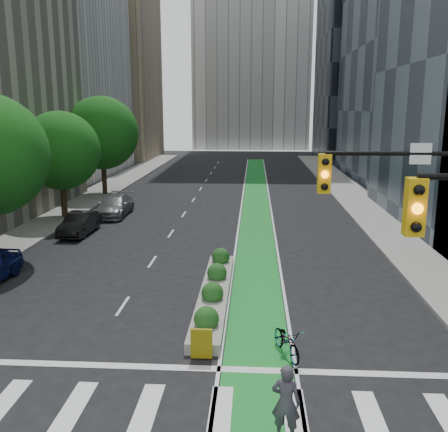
# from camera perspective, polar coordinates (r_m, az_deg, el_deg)

# --- Properties ---
(ground) EXTENTS (160.00, 160.00, 0.00)m
(ground) POSITION_cam_1_polar(r_m,az_deg,el_deg) (15.46, -7.99, -18.94)
(ground) COLOR black
(ground) RESTS_ON ground
(sidewalk_left) EXTENTS (3.60, 90.00, 0.15)m
(sidewalk_left) POSITION_cam_1_polar(r_m,az_deg,el_deg) (41.41, -17.26, 0.76)
(sidewalk_left) COLOR gray
(sidewalk_left) RESTS_ON ground
(sidewalk_right) EXTENTS (3.60, 90.00, 0.15)m
(sidewalk_right) POSITION_cam_1_polar(r_m,az_deg,el_deg) (39.77, 16.46, 0.35)
(sidewalk_right) COLOR gray
(sidewalk_right) RESTS_ON ground
(bike_lane_paint) EXTENTS (2.20, 70.00, 0.01)m
(bike_lane_paint) POSITION_cam_1_polar(r_m,az_deg,el_deg) (43.66, 3.66, 1.78)
(bike_lane_paint) COLOR #18872B
(bike_lane_paint) RESTS_ON ground
(building_tan_far) EXTENTS (14.00, 16.00, 26.00)m
(building_tan_far) POSITION_cam_1_polar(r_m,az_deg,el_deg) (82.31, -13.10, 15.53)
(building_tan_far) COLOR tan
(building_tan_far) RESTS_ON ground
(building_dark_end) EXTENTS (14.00, 18.00, 28.00)m
(building_dark_end) POSITION_cam_1_polar(r_m,az_deg,el_deg) (82.94, 16.07, 16.04)
(building_dark_end) COLOR black
(building_dark_end) RESTS_ON ground
(tree_midfar) EXTENTS (5.60, 5.60, 7.76)m
(tree_midfar) POSITION_cam_1_polar(r_m,az_deg,el_deg) (37.68, -18.19, 7.10)
(tree_midfar) COLOR black
(tree_midfar) RESTS_ON ground
(tree_far) EXTENTS (6.60, 6.60, 9.00)m
(tree_far) POSITION_cam_1_polar(r_m,az_deg,el_deg) (47.06, -13.78, 9.20)
(tree_far) COLOR black
(tree_far) RESTS_ON ground
(median_planter) EXTENTS (1.20, 10.26, 1.10)m
(median_planter) POSITION_cam_1_polar(r_m,az_deg,el_deg) (21.43, -1.10, -8.50)
(median_planter) COLOR gray
(median_planter) RESTS_ON ground
(bicycle) EXTENTS (1.30, 2.05, 1.02)m
(bicycle) POSITION_cam_1_polar(r_m,az_deg,el_deg) (16.96, 7.21, -13.96)
(bicycle) COLOR gray
(bicycle) RESTS_ON ground
(cyclist) EXTENTS (0.81, 0.62, 1.97)m
(cyclist) POSITION_cam_1_polar(r_m,az_deg,el_deg) (13.01, 7.09, -20.37)
(cyclist) COLOR #3B3641
(cyclist) RESTS_ON ground
(parked_car_left_mid) EXTENTS (1.63, 4.35, 1.42)m
(parked_car_left_mid) POSITION_cam_1_polar(r_m,az_deg,el_deg) (33.18, -16.16, -0.83)
(parked_car_left_mid) COLOR black
(parked_car_left_mid) RESTS_ON ground
(parked_car_left_far) EXTENTS (2.18, 5.26, 1.52)m
(parked_car_left_far) POSITION_cam_1_polar(r_m,az_deg,el_deg) (38.33, -12.41, 1.17)
(parked_car_left_far) COLOR slate
(parked_car_left_far) RESTS_ON ground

